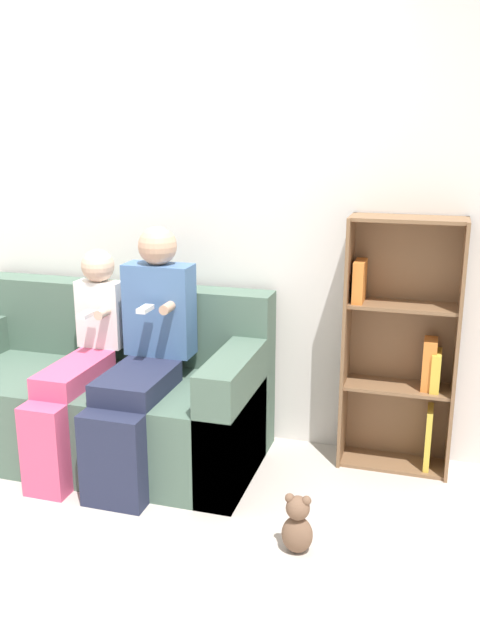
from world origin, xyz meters
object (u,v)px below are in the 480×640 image
(adult_seated, at_px, (144,352))
(teddy_bear, at_px, (297,525))
(couch, at_px, (101,398))
(bookshelf, at_px, (403,347))
(child_seated, at_px, (77,362))

(adult_seated, height_order, teddy_bear, adult_seated)
(couch, height_order, adult_seated, adult_seated)
(teddy_bear, bearing_deg, adult_seated, 151.19)
(adult_seated, height_order, bookshelf, bookshelf)
(teddy_bear, bearing_deg, bookshelf, 70.26)
(child_seated, height_order, teddy_bear, child_seated)
(couch, bearing_deg, bookshelf, 11.75)
(couch, distance_m, adult_seated, 0.49)
(adult_seated, xyz_separation_m, child_seated, (-0.37, -0.04, -0.08))
(adult_seated, bearing_deg, teddy_bear, -28.81)
(couch, relative_size, teddy_bear, 6.60)
(teddy_bear, bearing_deg, child_seated, 159.95)
(couch, height_order, teddy_bear, couch)
(couch, height_order, bookshelf, bookshelf)
(couch, distance_m, teddy_bear, 1.42)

